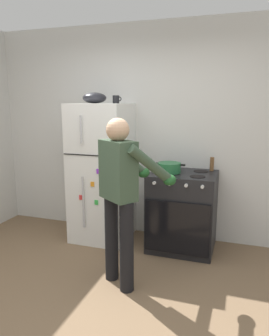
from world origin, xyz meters
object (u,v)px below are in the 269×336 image
object	(u,v)px
pepper_mill	(212,164)
person_cook	(122,187)
coffee_mug	(116,99)
refrigerator	(102,173)
red_pot	(169,168)
mixing_bowl	(95,98)
stove_range	(182,211)

from	to	relation	value
pepper_mill	person_cook	bearing A→B (deg)	-121.03
person_cook	coffee_mug	world-z (taller)	coffee_mug
refrigerator	person_cook	size ratio (longest dim) A/B	1.07
red_pot	pepper_mill	distance (m)	0.52
person_cook	pepper_mill	world-z (taller)	person_cook
coffee_mug	pepper_mill	distance (m)	1.38
red_pot	coffee_mug	world-z (taller)	coffee_mug
refrigerator	red_pot	distance (m)	0.88
pepper_mill	mixing_bowl	distance (m)	1.62
coffee_mug	red_pot	bearing A→B (deg)	-8.23
red_pot	coffee_mug	bearing A→B (deg)	171.77
refrigerator	stove_range	xyz separation A→B (m)	(1.03, -0.01, -0.40)
stove_range	coffee_mug	bearing A→B (deg)	175.94
red_pot	pepper_mill	bearing A→B (deg)	28.52
stove_range	coffee_mug	distance (m)	1.56
person_cook	pepper_mill	distance (m)	1.36
red_pot	pepper_mill	size ratio (longest dim) A/B	2.27
red_pot	pepper_mill	xyz separation A→B (m)	(0.46, 0.25, 0.02)
coffee_mug	mixing_bowl	distance (m)	0.27
stove_range	pepper_mill	size ratio (longest dim) A/B	5.70
stove_range	mixing_bowl	size ratio (longest dim) A/B	3.22
person_cook	mixing_bowl	distance (m)	1.45
coffee_mug	mixing_bowl	bearing A→B (deg)	-169.22
coffee_mug	pepper_mill	bearing A→B (deg)	7.42
pepper_mill	coffee_mug	bearing A→B (deg)	-172.58
red_pot	mixing_bowl	size ratio (longest dim) A/B	1.28
coffee_mug	mixing_bowl	world-z (taller)	mixing_bowl
refrigerator	red_pot	size ratio (longest dim) A/B	4.63
refrigerator	stove_range	bearing A→B (deg)	-0.56
red_pot	person_cook	bearing A→B (deg)	-104.67
person_cook	red_pot	bearing A→B (deg)	75.33
coffee_mug	stove_range	bearing A→B (deg)	-4.06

